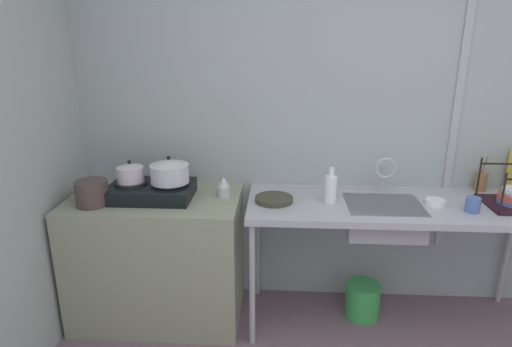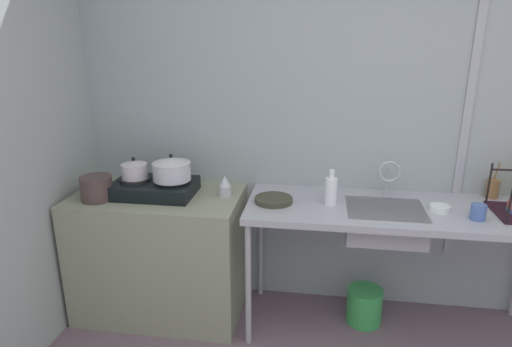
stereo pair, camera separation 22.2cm
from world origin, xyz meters
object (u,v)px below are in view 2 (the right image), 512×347
at_px(bottle_by_sink, 331,190).
at_px(pot_on_right_burner, 172,169).
at_px(pot_beside_stove, 96,188).
at_px(frying_pan, 274,200).
at_px(faucet, 389,174).
at_px(bucket_on_floor, 364,305).
at_px(stove, 154,187).
at_px(small_bowl_on_drainboard, 440,208).
at_px(pot_on_left_burner, 134,169).
at_px(percolator, 225,186).
at_px(cup_by_rack, 478,212).
at_px(sink_basin, 384,222).
at_px(utensil_jar, 493,188).

bearing_deg(bottle_by_sink, pot_on_right_burner, 179.64).
relative_size(pot_beside_stove, frying_pan, 0.84).
xyz_separation_m(faucet, bucket_on_floor, (-0.09, -0.10, -0.88)).
height_order(stove, bottle_by_sink, bottle_by_sink).
relative_size(faucet, bottle_by_sink, 1.14).
relative_size(faucet, small_bowl_on_drainboard, 2.18).
height_order(pot_on_left_burner, faucet, faucet).
xyz_separation_m(percolator, bucket_on_floor, (0.91, -0.00, -0.78)).
bearing_deg(cup_by_rack, small_bowl_on_drainboard, 152.35).
bearing_deg(cup_by_rack, faucet, 150.04).
height_order(pot_on_left_burner, pot_beside_stove, pot_on_left_burner).
xyz_separation_m(percolator, sink_basin, (0.97, -0.07, -0.15)).
height_order(frying_pan, small_bowl_on_drainboard, small_bowl_on_drainboard).
height_order(stove, pot_on_left_burner, pot_on_left_burner).
bearing_deg(stove, faucet, 5.49).
distance_m(percolator, frying_pan, 0.33).
bearing_deg(stove, pot_on_right_burner, -0.00).
height_order(pot_on_left_burner, sink_basin, pot_on_left_burner).
distance_m(pot_on_right_burner, frying_pan, 0.66).
height_order(bottle_by_sink, bucket_on_floor, bottle_by_sink).
relative_size(percolator, bottle_by_sink, 0.61).
relative_size(small_bowl_on_drainboard, bucket_on_floor, 0.48).
bearing_deg(percolator, bottle_by_sink, -4.43).
bearing_deg(percolator, faucet, 5.40).
bearing_deg(frying_pan, cup_by_rack, -4.86).
relative_size(pot_on_right_burner, frying_pan, 1.03).
relative_size(cup_by_rack, bottle_by_sink, 0.40).
height_order(pot_on_right_burner, percolator, pot_on_right_burner).
relative_size(pot_beside_stove, percolator, 1.47).
bearing_deg(pot_on_left_burner, bucket_on_floor, 1.70).
xyz_separation_m(percolator, frying_pan, (0.31, -0.07, -0.05)).
bearing_deg(bucket_on_floor, stove, -178.14).
xyz_separation_m(percolator, cup_by_rack, (1.45, -0.16, -0.02)).
bearing_deg(pot_beside_stove, faucet, 8.86).
distance_m(pot_beside_stove, bucket_on_floor, 1.86).
distance_m(pot_on_left_burner, frying_pan, 0.90).
xyz_separation_m(pot_on_left_burner, bottle_by_sink, (1.23, -0.01, -0.07)).
distance_m(stove, bottle_by_sink, 1.10).
bearing_deg(sink_basin, bottle_by_sink, 176.00).
xyz_separation_m(pot_on_right_burner, faucet, (1.33, 0.14, -0.01)).
bearing_deg(percolator, pot_on_right_burner, -172.19).
bearing_deg(pot_on_right_burner, stove, 180.00).
xyz_separation_m(sink_basin, bucket_on_floor, (-0.06, 0.07, -0.63)).
bearing_deg(sink_basin, bucket_on_floor, 130.58).
xyz_separation_m(pot_on_right_burner, pot_beside_stove, (-0.44, -0.14, -0.10)).
height_order(small_bowl_on_drainboard, utensil_jar, utensil_jar).
height_order(stove, bucket_on_floor, stove).
bearing_deg(utensil_jar, percolator, -172.85).
distance_m(stove, bucket_on_floor, 1.56).
bearing_deg(pot_on_left_burner, percolator, 4.47).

